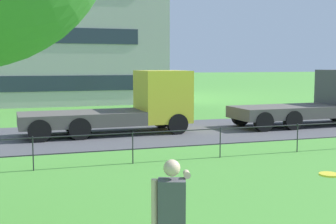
# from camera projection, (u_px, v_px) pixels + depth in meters

# --- Properties ---
(street_strip) EXTENTS (80.00, 7.24, 0.01)m
(street_strip) POSITION_uv_depth(u_px,v_px,m) (101.00, 135.00, 19.15)
(street_strip) COLOR #4C4C51
(street_strip) RESTS_ON ground
(park_fence) EXTENTS (29.30, 0.04, 1.00)m
(park_fence) POSITION_uv_depth(u_px,v_px,m) (133.00, 142.00, 13.64)
(park_fence) COLOR #232328
(park_fence) RESTS_ON ground
(person_thrower) EXTENTS (0.69, 0.71, 1.82)m
(person_thrower) POSITION_uv_depth(u_px,v_px,m) (172.00, 222.00, 5.86)
(person_thrower) COLOR navy
(person_thrower) RESTS_ON ground
(frisbee) EXTENTS (0.38, 0.38, 0.03)m
(frisbee) POSITION_uv_depth(u_px,v_px,m) (329.00, 174.00, 5.94)
(frisbee) COLOR yellow
(flatbed_truck_right) EXTENTS (7.38, 2.66, 2.75)m
(flatbed_truck_right) POSITION_uv_depth(u_px,v_px,m) (131.00, 106.00, 19.69)
(flatbed_truck_right) COLOR yellow
(flatbed_truck_right) RESTS_ON ground
(flatbed_truck_far_right) EXTENTS (7.37, 2.62, 2.75)m
(flatbed_truck_far_right) POSITION_uv_depth(u_px,v_px,m) (322.00, 101.00, 22.39)
(flatbed_truck_far_right) COLOR #4C4C51
(flatbed_truck_far_right) RESTS_ON ground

